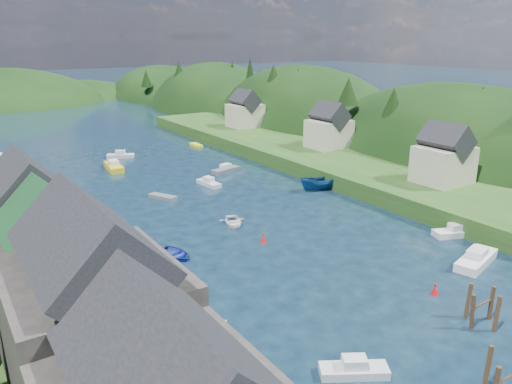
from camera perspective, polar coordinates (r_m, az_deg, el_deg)
ground at (r=79.33m, az=-8.77°, el=1.19°), size 600.00×600.00×0.00m
hillside_right at (r=124.97m, az=5.40°, el=3.74°), size 36.00×245.56×48.00m
far_hills at (r=198.97m, az=-23.64°, el=6.46°), size 103.00×68.00×44.00m
hill_trees at (r=91.07m, az=-12.62°, el=10.16°), size 91.09×153.19×12.63m
quay_left at (r=45.28m, az=-20.63°, el=-11.19°), size 12.00×110.00×2.00m
quayside_buildings at (r=30.29m, az=-19.44°, el=-12.75°), size 8.00×35.84×12.90m
boat_sheds at (r=61.08m, az=-27.04°, el=-0.29°), size 7.00×21.00×7.50m
terrace_right at (r=84.51m, az=9.74°, el=2.99°), size 16.00×120.00×2.40m
right_bank_cottages at (r=91.55m, az=7.72°, el=7.15°), size 9.00×59.24×8.41m
piling_cluster_near at (r=36.24m, az=26.87°, el=-19.03°), size 3.41×3.16×3.91m
piling_cluster_far at (r=44.00m, az=24.39°, el=-12.20°), size 2.95×2.78×3.58m
channel_buoy_near at (r=47.43m, az=19.77°, el=-10.45°), size 0.70×0.70×1.10m
channel_buoy_far at (r=55.27m, az=0.89°, el=-5.33°), size 0.70×0.70×1.10m
moored_boats at (r=56.22m, az=3.72°, el=-4.74°), size 39.34×89.17×2.47m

